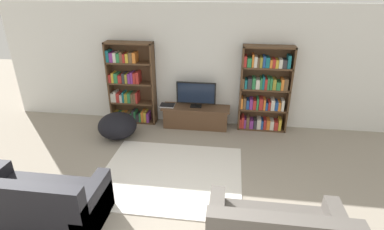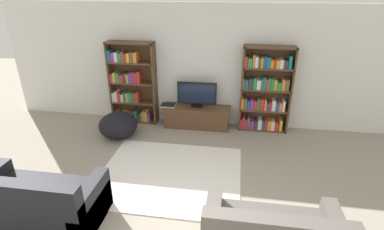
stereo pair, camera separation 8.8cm
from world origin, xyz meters
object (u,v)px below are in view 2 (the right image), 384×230
tv_stand (197,117)px  couch_left_sectional (37,204)px  bookshelf_left (131,85)px  beanbag_ottoman (118,125)px  laptop (168,105)px  television (197,94)px  bookshelf_right (265,92)px

tv_stand → couch_left_sectional: couch_left_sectional is taller
bookshelf_left → beanbag_ottoman: 1.02m
beanbag_ottoman → couch_left_sectional: bearing=-93.7°
bookshelf_left → tv_stand: bookshelf_left is taller
couch_left_sectional → beanbag_ottoman: size_ratio=2.13×
laptop → television: bearing=3.6°
television → beanbag_ottoman: (-1.53, -0.73, -0.50)m
couch_left_sectional → bookshelf_left: bearing=86.4°
bookshelf_left → bookshelf_right: bearing=-0.1°
couch_left_sectional → beanbag_ottoman: 2.47m
bookshelf_left → television: bearing=-3.4°
laptop → couch_left_sectional: 3.34m
bookshelf_left → couch_left_sectional: bookshelf_left is taller
laptop → beanbag_ottoman: 1.16m
television → beanbag_ottoman: bearing=-154.5°
bookshelf_left → laptop: (0.85, -0.13, -0.38)m
bookshelf_right → laptop: 2.09m
bookshelf_left → television: 1.49m
bookshelf_right → couch_left_sectional: bearing=-133.5°
bookshelf_left → laptop: 0.94m
television → couch_left_sectional: bearing=-117.9°
bookshelf_left → laptop: bearing=-8.5°
laptop → bookshelf_left: bearing=171.5°
bookshelf_right → television: bookshelf_right is taller
bookshelf_left → couch_left_sectional: bearing=-93.6°
television → laptop: television is taller
television → couch_left_sectional: television is taller
beanbag_ottoman → tv_stand: bearing=24.8°
beanbag_ottoman → bookshelf_right: bearing=15.4°
bookshelf_left → bookshelf_right: size_ratio=1.00×
laptop → couch_left_sectional: size_ratio=0.19×
bookshelf_right → laptop: (-2.05, -0.12, -0.39)m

